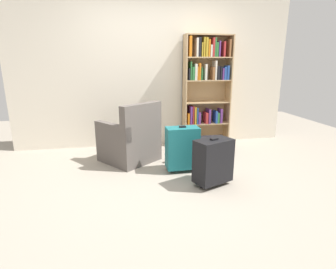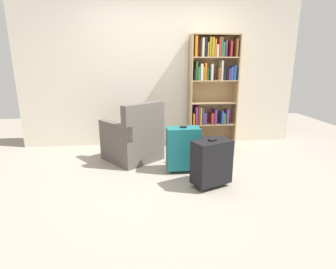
{
  "view_description": "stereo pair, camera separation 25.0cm",
  "coord_description": "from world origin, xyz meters",
  "px_view_note": "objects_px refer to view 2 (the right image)",
  "views": [
    {
      "loc": [
        -0.6,
        -3.07,
        1.45
      ],
      "look_at": [
        -0.02,
        0.21,
        0.55
      ],
      "focal_mm": 28.52,
      "sensor_mm": 36.0,
      "label": 1
    },
    {
      "loc": [
        -0.35,
        -3.1,
        1.45
      ],
      "look_at": [
        -0.02,
        0.21,
        0.55
      ],
      "focal_mm": 28.52,
      "sensor_mm": 36.0,
      "label": 2
    }
  ],
  "objects_px": {
    "mug": "(171,160)",
    "suitcase_black": "(212,162)",
    "bookshelf": "(212,85)",
    "suitcase_teal": "(183,148)",
    "armchair": "(134,140)",
    "storage_box": "(215,145)"
  },
  "relations": [
    {
      "from": "bookshelf",
      "to": "suitcase_black",
      "type": "bearing_deg",
      "value": -104.18
    },
    {
      "from": "bookshelf",
      "to": "storage_box",
      "type": "bearing_deg",
      "value": -92.48
    },
    {
      "from": "suitcase_black",
      "to": "storage_box",
      "type": "bearing_deg",
      "value": 72.41
    },
    {
      "from": "bookshelf",
      "to": "mug",
      "type": "height_order",
      "value": "bookshelf"
    },
    {
      "from": "bookshelf",
      "to": "storage_box",
      "type": "xyz_separation_m",
      "value": [
        -0.02,
        -0.39,
        -0.96
      ]
    },
    {
      "from": "armchair",
      "to": "mug",
      "type": "xyz_separation_m",
      "value": [
        0.55,
        -0.2,
        -0.27
      ]
    },
    {
      "from": "mug",
      "to": "suitcase_teal",
      "type": "relative_size",
      "value": 0.19
    },
    {
      "from": "bookshelf",
      "to": "suitcase_black",
      "type": "height_order",
      "value": "bookshelf"
    },
    {
      "from": "mug",
      "to": "storage_box",
      "type": "distance_m",
      "value": 0.92
    },
    {
      "from": "storage_box",
      "to": "suitcase_black",
      "type": "distance_m",
      "value": 1.36
    },
    {
      "from": "mug",
      "to": "suitcase_black",
      "type": "distance_m",
      "value": 0.94
    },
    {
      "from": "armchair",
      "to": "suitcase_teal",
      "type": "distance_m",
      "value": 0.86
    },
    {
      "from": "bookshelf",
      "to": "suitcase_teal",
      "type": "distance_m",
      "value": 1.56
    },
    {
      "from": "mug",
      "to": "storage_box",
      "type": "bearing_deg",
      "value": 30.41
    },
    {
      "from": "bookshelf",
      "to": "mug",
      "type": "relative_size",
      "value": 15.86
    },
    {
      "from": "bookshelf",
      "to": "armchair",
      "type": "height_order",
      "value": "bookshelf"
    },
    {
      "from": "bookshelf",
      "to": "suitcase_teal",
      "type": "height_order",
      "value": "bookshelf"
    },
    {
      "from": "bookshelf",
      "to": "storage_box",
      "type": "distance_m",
      "value": 1.04
    },
    {
      "from": "storage_box",
      "to": "armchair",
      "type": "bearing_deg",
      "value": -169.03
    },
    {
      "from": "armchair",
      "to": "suitcase_teal",
      "type": "relative_size",
      "value": 1.54
    },
    {
      "from": "storage_box",
      "to": "suitcase_teal",
      "type": "bearing_deg",
      "value": -130.4
    },
    {
      "from": "mug",
      "to": "bookshelf",
      "type": "bearing_deg",
      "value": 46.75
    }
  ]
}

